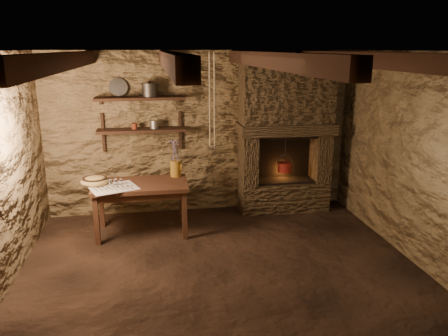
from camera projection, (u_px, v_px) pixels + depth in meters
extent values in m
plane|color=black|center=(222.00, 271.00, 4.93)|extent=(4.50, 4.50, 0.00)
cube|color=#4D3A24|center=(200.00, 133.00, 6.51)|extent=(4.50, 0.04, 2.40)
cube|color=#4D3A24|center=(273.00, 253.00, 2.71)|extent=(4.50, 0.04, 2.40)
cube|color=#4D3A24|center=(416.00, 160.00, 4.97)|extent=(0.04, 4.00, 2.40)
cube|color=black|center=(221.00, 51.00, 4.29)|extent=(4.50, 4.00, 0.04)
cube|color=black|center=(63.00, 61.00, 4.08)|extent=(0.14, 3.95, 0.16)
cube|color=black|center=(171.00, 61.00, 4.23)|extent=(0.14, 3.95, 0.16)
cube|color=black|center=(270.00, 60.00, 4.39)|extent=(0.14, 3.95, 0.16)
cube|color=black|center=(363.00, 60.00, 4.55)|extent=(0.14, 3.95, 0.16)
cube|color=black|center=(142.00, 130.00, 6.20)|extent=(1.25, 0.30, 0.04)
cube|color=black|center=(140.00, 98.00, 6.08)|extent=(1.25, 0.30, 0.04)
cube|color=#3A2B1D|center=(283.00, 195.00, 6.75)|extent=(1.35, 0.45, 0.45)
cube|color=#3A2B1D|center=(248.00, 159.00, 6.50)|extent=(0.23, 0.45, 0.75)
cube|color=#3A2B1D|center=(320.00, 156.00, 6.68)|extent=(0.23, 0.45, 0.75)
cube|color=#3A2B1D|center=(286.00, 128.00, 6.44)|extent=(1.43, 0.51, 0.16)
cube|color=#3A2B1D|center=(287.00, 91.00, 6.32)|extent=(1.35, 0.45, 0.94)
cube|color=black|center=(281.00, 155.00, 6.77)|extent=(0.90, 0.06, 0.75)
cube|color=#341C12|center=(140.00, 185.00, 5.76)|extent=(1.24, 0.71, 0.05)
cube|color=#341C12|center=(141.00, 191.00, 5.78)|extent=(1.13, 0.60, 0.09)
cube|color=beige|center=(114.00, 188.00, 5.55)|extent=(0.68, 0.62, 0.01)
cylinder|color=#9B6A1E|center=(176.00, 168.00, 6.04)|extent=(0.15, 0.15, 0.22)
torus|color=#9B6A1E|center=(181.00, 167.00, 6.05)|extent=(0.02, 0.12, 0.12)
ellipsoid|color=olive|center=(95.00, 181.00, 5.69)|extent=(0.47, 0.47, 0.13)
cylinder|color=#2B2826|center=(150.00, 91.00, 6.07)|extent=(0.28, 0.28, 0.17)
cylinder|color=#9C9D97|center=(118.00, 87.00, 6.09)|extent=(0.27, 0.16, 0.26)
cylinder|color=#5E2112|center=(134.00, 126.00, 6.17)|extent=(0.10, 0.10, 0.08)
cylinder|color=maroon|center=(284.00, 167.00, 6.58)|extent=(0.26, 0.26, 0.14)
torus|color=#2B2826|center=(285.00, 162.00, 6.55)|extent=(0.23, 0.01, 0.23)
cylinder|color=#2B2826|center=(285.00, 151.00, 6.51)|extent=(0.01, 0.01, 0.44)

